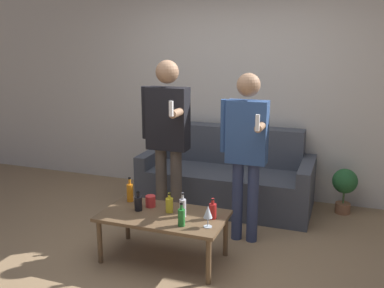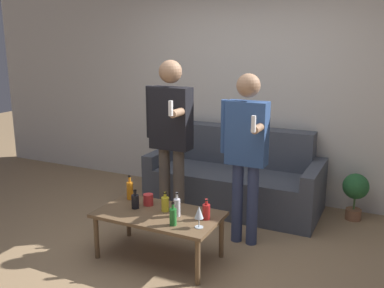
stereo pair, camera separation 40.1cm
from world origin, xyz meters
The scene contains 15 objects.
ground_plane centered at (0.00, 0.00, 0.00)m, with size 16.00×16.00×0.00m, color #997A56.
wall_back centered at (0.00, 1.96, 1.35)m, with size 8.00×0.06×2.70m.
couch centered at (0.05, 1.50, 0.32)m, with size 1.95×0.87×0.90m.
coffee_table centered at (-0.12, 0.02, 0.38)m, with size 1.09×0.60×0.43m.
bottle_orange centered at (-0.37, 0.02, 0.49)m, with size 0.07×0.07×0.17m.
bottle_green centered at (-0.09, 0.08, 0.50)m, with size 0.07×0.07×0.18m.
bottle_dark centered at (-0.54, 0.20, 0.52)m, with size 0.06×0.06×0.23m.
bottle_yellow centered at (0.05, 0.03, 0.51)m, with size 0.06×0.06×0.22m.
bottle_red centered at (0.11, -0.15, 0.50)m, with size 0.06×0.06×0.20m.
bottle_clear centered at (0.30, 0.08, 0.50)m, with size 0.07×0.07×0.18m.
wine_glass_near centered at (0.32, -0.10, 0.55)m, with size 0.07×0.07×0.18m.
cup_on_table centered at (-0.31, 0.14, 0.48)m, with size 0.09×0.09×0.10m.
person_standing_left centered at (-0.37, 0.69, 1.02)m, with size 0.49×0.44×1.72m.
person_standing_right centered at (0.45, 0.64, 0.97)m, with size 0.44×0.41×1.62m.
potted_plant centered at (1.35, 1.67, 0.33)m, with size 0.28×0.28×0.52m.
Camera 1 is at (1.30, -3.16, 1.89)m, focal length 40.00 mm.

